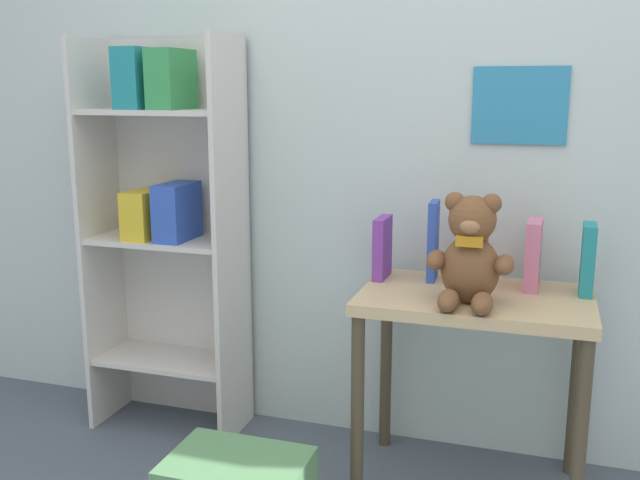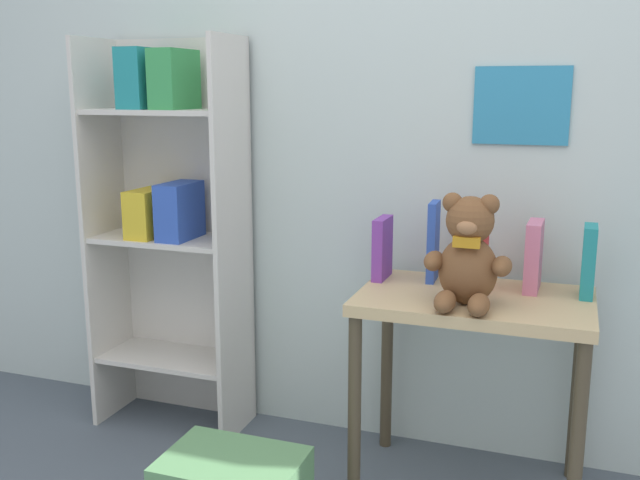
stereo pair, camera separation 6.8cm
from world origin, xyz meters
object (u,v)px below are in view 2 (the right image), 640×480
at_px(book_standing_purple, 382,248).
at_px(book_standing_teal, 589,261).
at_px(book_standing_pink, 534,256).
at_px(display_table, 473,327).
at_px(teddy_bear, 468,255).
at_px(book_standing_blue, 432,241).
at_px(book_standing_red, 480,258).
at_px(bookshelf_side, 171,210).

relative_size(book_standing_purple, book_standing_teal, 0.93).
relative_size(book_standing_purple, book_standing_pink, 0.94).
relative_size(display_table, teddy_bear, 2.14).
relative_size(book_standing_blue, book_standing_teal, 1.19).
xyz_separation_m(book_standing_purple, book_standing_teal, (0.63, -0.00, 0.01)).
bearing_deg(book_standing_teal, book_standing_pink, 174.19).
relative_size(display_table, book_standing_purple, 3.43).
height_order(book_standing_purple, book_standing_red, book_standing_purple).
bearing_deg(book_standing_red, display_table, -87.88).
height_order(book_standing_pink, book_standing_teal, same).
relative_size(bookshelf_side, book_standing_teal, 6.64).
relative_size(bookshelf_side, book_standing_red, 7.62).
height_order(display_table, teddy_bear, teddy_bear).
relative_size(teddy_bear, book_standing_red, 1.72).
bearing_deg(display_table, book_standing_red, 90.00).
distance_m(book_standing_purple, book_standing_pink, 0.47).
xyz_separation_m(book_standing_red, book_standing_teal, (0.31, -0.00, 0.01)).
xyz_separation_m(book_standing_purple, book_standing_pink, (0.47, 0.02, 0.01)).
distance_m(display_table, book_standing_red, 0.22).
bearing_deg(display_table, book_standing_pink, 37.25).
bearing_deg(book_standing_purple, display_table, -17.21).
bearing_deg(book_standing_purple, book_standing_pink, 2.89).
relative_size(display_table, book_standing_blue, 2.68).
distance_m(book_standing_red, book_standing_pink, 0.16).
relative_size(book_standing_red, book_standing_teal, 0.87).
distance_m(display_table, teddy_bear, 0.27).
xyz_separation_m(display_table, book_standing_blue, (-0.16, 0.13, 0.23)).
bearing_deg(book_standing_teal, bookshelf_side, 179.10).
xyz_separation_m(display_table, book_standing_red, (-0.00, 0.10, 0.19)).
bearing_deg(bookshelf_side, book_standing_blue, -0.96).
bearing_deg(display_table, teddy_bear, -96.10).
bearing_deg(book_standing_red, book_standing_teal, 1.85).
distance_m(book_standing_purple, book_standing_blue, 0.16).
bearing_deg(book_standing_pink, book_standing_teal, -4.88).
height_order(teddy_bear, book_standing_purple, teddy_bear).
bearing_deg(display_table, book_standing_purple, 162.04).
relative_size(display_table, book_standing_pink, 3.21).
xyz_separation_m(teddy_bear, book_standing_blue, (-0.15, 0.23, -0.02)).
xyz_separation_m(display_table, teddy_bear, (-0.01, -0.11, 0.25)).
bearing_deg(book_standing_pink, teddy_bear, -125.13).
height_order(bookshelf_side, book_standing_teal, bookshelf_side).
height_order(book_standing_purple, book_standing_blue, book_standing_blue).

